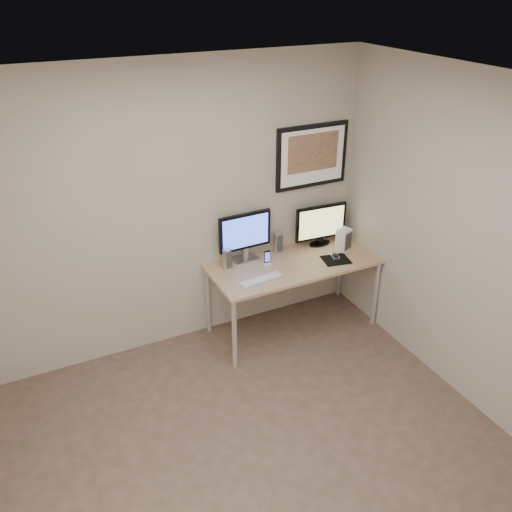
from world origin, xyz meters
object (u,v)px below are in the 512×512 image
(speaker_right, at_px, (278,242))
(keyboard, at_px, (261,279))
(monitor_tv, at_px, (321,224))
(phone_dock, at_px, (267,257))
(speaker_left, at_px, (227,259))
(desk, at_px, (294,269))
(framed_art, at_px, (312,156))
(monitor_large, at_px, (245,235))
(fan_unit, at_px, (344,240))

(speaker_right, height_order, keyboard, speaker_right)
(monitor_tv, height_order, phone_dock, monitor_tv)
(speaker_left, xyz_separation_m, phone_dock, (0.37, -0.10, -0.03))
(desk, height_order, monitor_tv, monitor_tv)
(framed_art, height_order, phone_dock, framed_art)
(monitor_tv, xyz_separation_m, speaker_right, (-0.45, 0.05, -0.12))
(speaker_left, bearing_deg, keyboard, -70.72)
(speaker_left, bearing_deg, monitor_tv, -7.74)
(desk, bearing_deg, phone_dock, 160.19)
(speaker_left, height_order, keyboard, speaker_left)
(framed_art, relative_size, keyboard, 1.85)
(speaker_right, bearing_deg, monitor_large, 176.82)
(speaker_left, relative_size, keyboard, 0.48)
(monitor_large, bearing_deg, keyboard, -96.49)
(speaker_right, relative_size, phone_dock, 1.45)
(framed_art, xyz_separation_m, keyboard, (-0.77, -0.49, -0.88))
(desk, distance_m, phone_dock, 0.29)
(framed_art, relative_size, monitor_large, 1.44)
(phone_dock, relative_size, fan_unit, 0.63)
(speaker_left, distance_m, speaker_right, 0.58)
(keyboard, bearing_deg, framed_art, 25.54)
(desk, height_order, framed_art, framed_art)
(speaker_left, distance_m, keyboard, 0.40)
(monitor_large, height_order, keyboard, monitor_large)
(monitor_large, distance_m, keyboard, 0.48)
(speaker_right, height_order, fan_unit, fan_unit)
(monitor_tv, distance_m, fan_unit, 0.27)
(phone_dock, relative_size, keyboard, 0.34)
(keyboard, relative_size, fan_unit, 1.87)
(speaker_right, bearing_deg, speaker_left, -176.84)
(monitor_tv, distance_m, phone_dock, 0.69)
(monitor_large, distance_m, speaker_right, 0.39)
(speaker_left, height_order, speaker_right, speaker_right)
(monitor_large, distance_m, phone_dock, 0.30)
(speaker_right, distance_m, keyboard, 0.58)
(speaker_right, bearing_deg, framed_art, 4.15)
(desk, xyz_separation_m, phone_dock, (-0.24, 0.09, 0.13))
(framed_art, bearing_deg, fan_unit, -55.73)
(monitor_tv, distance_m, speaker_left, 1.03)
(framed_art, xyz_separation_m, monitor_tv, (0.07, -0.12, -0.67))
(monitor_tv, relative_size, speaker_right, 2.69)
(monitor_large, height_order, monitor_tv, monitor_large)
(phone_dock, height_order, fan_unit, fan_unit)
(monitor_large, height_order, speaker_left, monitor_large)
(speaker_left, height_order, fan_unit, fan_unit)
(monitor_tv, height_order, speaker_right, monitor_tv)
(desk, bearing_deg, monitor_tv, 27.27)
(speaker_left, xyz_separation_m, speaker_right, (0.57, 0.09, 0.00))
(desk, distance_m, keyboard, 0.45)
(speaker_left, bearing_deg, desk, -26.30)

